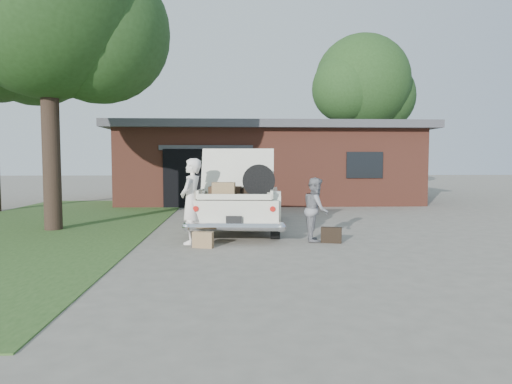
{
  "coord_description": "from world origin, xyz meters",
  "views": [
    {
      "loc": [
        -0.48,
        -9.15,
        1.78
      ],
      "look_at": [
        0.0,
        0.6,
        1.1
      ],
      "focal_mm": 32.0,
      "sensor_mm": 36.0,
      "label": 1
    }
  ],
  "objects": [
    {
      "name": "house",
      "position": [
        0.98,
        11.47,
        1.67
      ],
      "size": [
        12.8,
        7.8,
        3.3
      ],
      "color": "brown",
      "rests_on": "ground"
    },
    {
      "name": "ground",
      "position": [
        0.0,
        0.0,
        0.0
      ],
      "size": [
        90.0,
        90.0,
        0.0
      ],
      "primitive_type": "plane",
      "color": "gray",
      "rests_on": "ground"
    },
    {
      "name": "grass_strip",
      "position": [
        -5.5,
        3.0,
        0.01
      ],
      "size": [
        6.0,
        16.0,
        0.02
      ],
      "primitive_type": "cube",
      "color": "#2D4C1E",
      "rests_on": "ground"
    },
    {
      "name": "sedan",
      "position": [
        -0.26,
        2.74,
        0.75
      ],
      "size": [
        2.38,
        5.21,
        2.05
      ],
      "rotation": [
        0.0,
        0.0,
        -0.09
      ],
      "color": "beige",
      "rests_on": "ground"
    },
    {
      "name": "suitcase_right",
      "position": [
        1.62,
        0.49,
        0.17
      ],
      "size": [
        0.46,
        0.25,
        0.34
      ],
      "primitive_type": "cube",
      "rotation": [
        0.0,
        0.0,
        -0.27
      ],
      "color": "black",
      "rests_on": "ground"
    },
    {
      "name": "tree_right",
      "position": [
        7.05,
        17.21,
        6.0
      ],
      "size": [
        6.33,
        5.51,
        9.02
      ],
      "color": "#38281E",
      "rests_on": "ground"
    },
    {
      "name": "suitcase_left",
      "position": [
        -1.11,
        0.07,
        0.16
      ],
      "size": [
        0.45,
        0.25,
        0.33
      ],
      "primitive_type": "cube",
      "rotation": [
        0.0,
        0.0,
        -0.29
      ],
      "color": "#99774E",
      "rests_on": "ground"
    },
    {
      "name": "woman_right",
      "position": [
        1.33,
        0.76,
        0.7
      ],
      "size": [
        0.59,
        0.73,
        1.4
      ],
      "primitive_type": "imported",
      "rotation": [
        0.0,
        0.0,
        1.48
      ],
      "color": "gray",
      "rests_on": "ground"
    },
    {
      "name": "woman_left",
      "position": [
        -1.38,
        0.56,
        0.91
      ],
      "size": [
        0.61,
        0.76,
        1.82
      ],
      "primitive_type": "imported",
      "rotation": [
        0.0,
        0.0,
        -1.86
      ],
      "color": "white",
      "rests_on": "ground"
    },
    {
      "name": "tree_left",
      "position": [
        -5.01,
        2.63,
        5.52
      ],
      "size": [
        5.66,
        4.92,
        8.23
      ],
      "color": "#38281E",
      "rests_on": "ground"
    }
  ]
}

